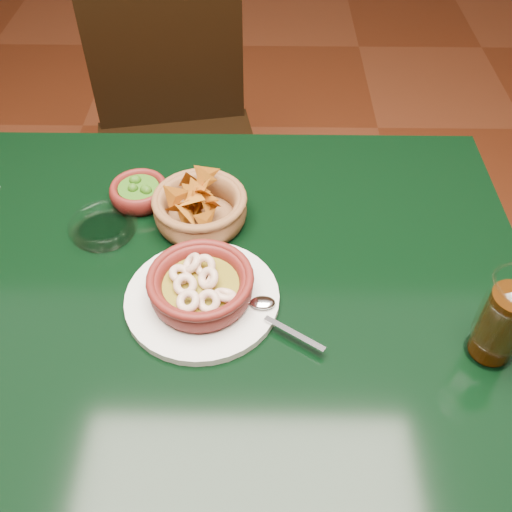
{
  "coord_description": "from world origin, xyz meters",
  "views": [
    {
      "loc": [
        0.15,
        -0.64,
        1.46
      ],
      "look_at": [
        0.14,
        -0.02,
        0.81
      ],
      "focal_mm": 40.0,
      "sensor_mm": 36.0,
      "label": 1
    }
  ],
  "objects_px": {
    "dining_chair": "(176,135)",
    "shrimp_plate": "(202,289)",
    "dining_table": "(179,308)",
    "cola_drink": "(504,320)",
    "chip_basket": "(200,208)"
  },
  "relations": [
    {
      "from": "dining_table",
      "to": "dining_chair",
      "type": "height_order",
      "value": "dining_chair"
    },
    {
      "from": "shrimp_plate",
      "to": "cola_drink",
      "type": "xyz_separation_m",
      "value": [
        0.43,
        -0.09,
        0.05
      ]
    },
    {
      "from": "dining_table",
      "to": "cola_drink",
      "type": "relative_size",
      "value": 6.83
    },
    {
      "from": "dining_chair",
      "to": "cola_drink",
      "type": "xyz_separation_m",
      "value": [
        0.58,
        -0.86,
        0.29
      ]
    },
    {
      "from": "dining_table",
      "to": "chip_basket",
      "type": "height_order",
      "value": "chip_basket"
    },
    {
      "from": "chip_basket",
      "to": "cola_drink",
      "type": "xyz_separation_m",
      "value": [
        0.45,
        -0.28,
        0.04
      ]
    },
    {
      "from": "dining_chair",
      "to": "shrimp_plate",
      "type": "relative_size",
      "value": 3.11
    },
    {
      "from": "shrimp_plate",
      "to": "chip_basket",
      "type": "relative_size",
      "value": 1.55
    },
    {
      "from": "dining_table",
      "to": "chip_basket",
      "type": "distance_m",
      "value": 0.18
    },
    {
      "from": "dining_chair",
      "to": "cola_drink",
      "type": "relative_size",
      "value": 5.51
    },
    {
      "from": "dining_chair",
      "to": "chip_basket",
      "type": "distance_m",
      "value": 0.65
    },
    {
      "from": "shrimp_plate",
      "to": "chip_basket",
      "type": "bearing_deg",
      "value": 95.43
    },
    {
      "from": "dining_chair",
      "to": "cola_drink",
      "type": "distance_m",
      "value": 1.08
    },
    {
      "from": "dining_chair",
      "to": "cola_drink",
      "type": "height_order",
      "value": "dining_chair"
    },
    {
      "from": "dining_chair",
      "to": "shrimp_plate",
      "type": "xyz_separation_m",
      "value": [
        0.15,
        -0.78,
        0.25
      ]
    }
  ]
}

